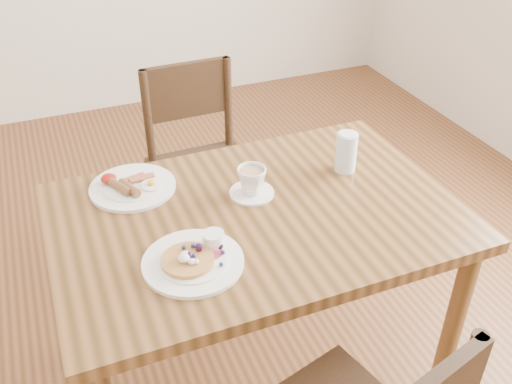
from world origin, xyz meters
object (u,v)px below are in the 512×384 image
breakfast_plate (131,186)px  teacup_saucer (252,182)px  water_glass (346,152)px  chair_far (201,160)px  pancake_plate (194,259)px  dining_table (256,237)px

breakfast_plate → teacup_saucer: bearing=-26.2°
breakfast_plate → water_glass: water_glass is taller
chair_far → teacup_saucer: bearing=86.1°
pancake_plate → breakfast_plate: size_ratio=1.00×
chair_far → teacup_saucer: chair_far is taller
chair_far → teacup_saucer: (-0.03, -0.67, 0.30)m
breakfast_plate → dining_table: bearing=-39.2°
teacup_saucer → water_glass: water_glass is taller
dining_table → breakfast_plate: size_ratio=4.44×
pancake_plate → water_glass: (0.60, 0.26, 0.05)m
chair_far → water_glass: size_ratio=6.60×
breakfast_plate → chair_far: bearing=53.6°
dining_table → water_glass: water_glass is taller
chair_far → breakfast_plate: bearing=52.4°
pancake_plate → teacup_saucer: (0.26, 0.24, 0.03)m
dining_table → chair_far: size_ratio=1.36×
teacup_saucer → chair_far: bearing=87.3°
chair_far → water_glass: bearing=113.8°
breakfast_plate → teacup_saucer: size_ratio=1.93×
water_glass → pancake_plate: bearing=-156.5°
breakfast_plate → water_glass: (0.68, -0.15, 0.06)m
dining_table → pancake_plate: pancake_plate is taller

